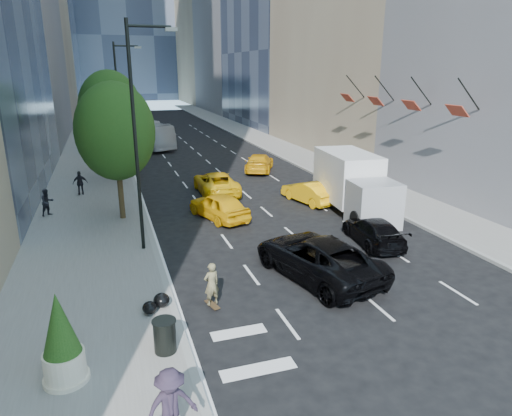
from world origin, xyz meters
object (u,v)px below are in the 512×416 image
object	(u,v)px
box_truck	(354,183)
planter_shrub	(61,340)
trash_can	(165,336)
black_sedan_lincoln	(318,257)
black_sedan_mercedes	(373,231)
skateboarder	(212,287)
city_bus	(141,134)

from	to	relation	value
box_truck	planter_shrub	distance (m)	18.97
box_truck	trash_can	xyz separation A→B (m)	(-12.45, -10.90, -1.09)
black_sedan_lincoln	trash_can	distance (m)	7.49
box_truck	planter_shrub	bearing A→B (deg)	-137.38
box_truck	black_sedan_mercedes	bearing A→B (deg)	-102.93
skateboarder	black_sedan_lincoln	distance (m)	4.79
black_sedan_lincoln	black_sedan_mercedes	bearing A→B (deg)	-163.15
black_sedan_mercedes	skateboarder	bearing A→B (deg)	29.27
black_sedan_lincoln	trash_can	world-z (taller)	black_sedan_lincoln
black_sedan_lincoln	black_sedan_mercedes	distance (m)	4.87
black_sedan_lincoln	city_bus	size ratio (longest dim) A/B	0.58
planter_shrub	skateboarder	bearing A→B (deg)	31.75
black_sedan_lincoln	planter_shrub	size ratio (longest dim) A/B	2.37
black_sedan_mercedes	black_sedan_lincoln	bearing A→B (deg)	37.95
black_sedan_lincoln	city_bus	xyz separation A→B (m)	(-4.14, 35.13, 0.61)
city_bus	planter_shrub	size ratio (longest dim) A/B	4.06
black_sedan_mercedes	box_truck	size ratio (longest dim) A/B	0.60
black_sedan_mercedes	trash_can	bearing A→B (deg)	36.11
planter_shrub	box_truck	bearing A→B (deg)	36.95
city_bus	planter_shrub	bearing A→B (deg)	-120.81
black_sedan_lincoln	trash_can	size ratio (longest dim) A/B	6.25
trash_can	planter_shrub	xyz separation A→B (m)	(-2.71, -0.50, 0.74)
skateboarder	black_sedan_lincoln	xyz separation A→B (m)	(4.66, 1.11, 0.06)
skateboarder	black_sedan_lincoln	bearing A→B (deg)	178.03
black_sedan_lincoln	trash_can	bearing A→B (deg)	13.82
skateboarder	trash_can	size ratio (longest dim) A/B	1.62
skateboarder	city_bus	bearing A→B (deg)	-106.20
city_bus	box_truck	world-z (taller)	box_truck
box_truck	black_sedan_lincoln	bearing A→B (deg)	-122.55
skateboarder	box_truck	xyz separation A→B (m)	(10.49, 8.51, 0.94)
skateboarder	city_bus	size ratio (longest dim) A/B	0.15
black_sedan_mercedes	planter_shrub	world-z (taller)	planter_shrub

